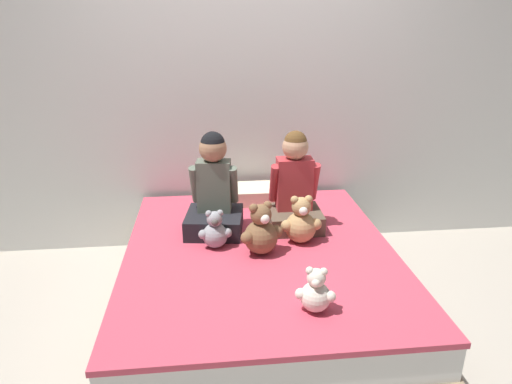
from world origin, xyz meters
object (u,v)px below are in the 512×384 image
at_px(teddy_bear_between_children, 261,232).
at_px(teddy_bear_at_foot_of_bed, 316,293).
at_px(teddy_bear_held_by_right_child, 301,223).
at_px(bed, 260,281).
at_px(teddy_bear_held_by_left_child, 215,232).
at_px(child_on_left, 214,193).
at_px(pillow_at_headboard, 248,194).
at_px(child_on_right, 295,189).

xyz_separation_m(teddy_bear_between_children, teddy_bear_at_foot_of_bed, (0.19, -0.59, -0.04)).
bearing_deg(teddy_bear_held_by_right_child, bed, -165.19).
relative_size(teddy_bear_held_by_left_child, teddy_bear_held_by_right_child, 0.79).
height_order(child_on_left, teddy_bear_between_children, child_on_left).
bearing_deg(teddy_bear_at_foot_of_bed, pillow_at_headboard, 112.98).
relative_size(child_on_left, teddy_bear_held_by_left_child, 2.70).
distance_m(teddy_bear_held_by_right_child, teddy_bear_at_foot_of_bed, 0.71).
xyz_separation_m(child_on_right, pillow_at_headboard, (-0.26, 0.47, -0.20)).
bearing_deg(bed, child_on_right, 49.35).
height_order(teddy_bear_at_foot_of_bed, pillow_at_headboard, teddy_bear_at_foot_of_bed).
distance_m(teddy_bear_between_children, teddy_bear_at_foot_of_bed, 0.62).
height_order(child_on_left, pillow_at_headboard, child_on_left).
relative_size(teddy_bear_held_by_left_child, teddy_bear_at_foot_of_bed, 1.05).
xyz_separation_m(teddy_bear_between_children, pillow_at_headboard, (0.00, 0.81, -0.08)).
bearing_deg(pillow_at_headboard, bed, -90.00).
height_order(child_on_right, pillow_at_headboard, child_on_right).
bearing_deg(teddy_bear_held_by_right_child, teddy_bear_held_by_left_child, -179.61).
bearing_deg(child_on_left, teddy_bear_held_by_right_child, -15.85).
bearing_deg(child_on_right, pillow_at_headboard, 118.71).
height_order(child_on_right, teddy_bear_between_children, child_on_right).
height_order(teddy_bear_held_by_left_child, teddy_bear_between_children, teddy_bear_between_children).
bearing_deg(teddy_bear_held_by_right_child, child_on_right, 88.70).
distance_m(child_on_left, teddy_bear_held_by_right_child, 0.58).
bearing_deg(pillow_at_headboard, teddy_bear_held_by_left_child, -110.23).
distance_m(child_on_right, teddy_bear_held_by_left_child, 0.60).
bearing_deg(teddy_bear_held_by_left_child, teddy_bear_at_foot_of_bed, -59.49).
distance_m(child_on_left, teddy_bear_held_by_left_child, 0.29).
xyz_separation_m(bed, teddy_bear_held_by_left_child, (-0.26, 0.06, 0.32)).
xyz_separation_m(teddy_bear_at_foot_of_bed, pillow_at_headboard, (-0.19, 1.40, -0.04)).
distance_m(teddy_bear_held_by_left_child, teddy_bear_between_children, 0.28).
xyz_separation_m(teddy_bear_held_by_left_child, pillow_at_headboard, (0.26, 0.71, -0.04)).
relative_size(teddy_bear_held_by_left_child, teddy_bear_between_children, 0.75).
distance_m(teddy_bear_held_by_right_child, teddy_bear_between_children, 0.28).
xyz_separation_m(child_on_left, pillow_at_headboard, (0.26, 0.47, -0.20)).
bearing_deg(teddy_bear_at_foot_of_bed, child_on_right, 101.02).
distance_m(teddy_bear_held_by_right_child, pillow_at_headboard, 0.75).
bearing_deg(pillow_at_headboard, child_on_left, -118.77).
relative_size(teddy_bear_held_by_right_child, teddy_bear_between_children, 0.95).
xyz_separation_m(child_on_right, teddy_bear_held_by_left_child, (-0.52, -0.24, -0.16)).
xyz_separation_m(bed, pillow_at_headboard, (0.00, 0.77, 0.27)).
distance_m(bed, teddy_bear_at_foot_of_bed, 0.73).
bearing_deg(child_on_left, teddy_bear_between_children, -45.27).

